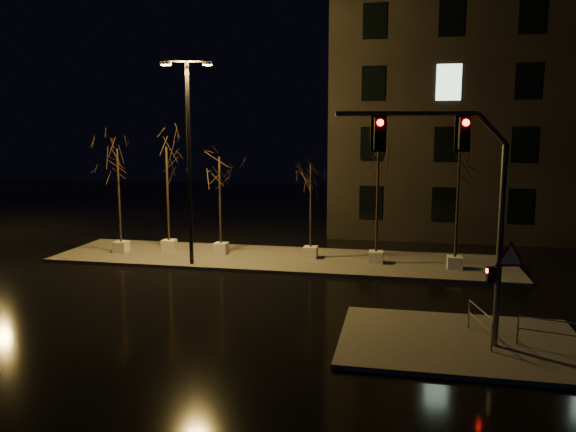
# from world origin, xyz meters

# --- Properties ---
(ground) EXTENTS (90.00, 90.00, 0.00)m
(ground) POSITION_xyz_m (0.00, 0.00, 0.00)
(ground) COLOR black
(ground) RESTS_ON ground
(median) EXTENTS (22.00, 5.00, 0.15)m
(median) POSITION_xyz_m (0.00, 6.00, 0.07)
(median) COLOR #484541
(median) RESTS_ON ground
(sidewalk_corner) EXTENTS (7.00, 5.00, 0.15)m
(sidewalk_corner) POSITION_xyz_m (7.50, -3.50, 0.07)
(sidewalk_corner) COLOR #484541
(sidewalk_corner) RESTS_ON ground
(building) EXTENTS (25.00, 12.00, 15.00)m
(building) POSITION_xyz_m (14.00, 18.00, 7.50)
(building) COLOR black
(building) RESTS_ON ground
(tree_0) EXTENTS (1.80, 1.80, 5.35)m
(tree_0) POSITION_xyz_m (-8.14, 5.67, 4.21)
(tree_0) COLOR beige
(tree_0) RESTS_ON median
(tree_1) EXTENTS (1.80, 1.80, 5.42)m
(tree_1) POSITION_xyz_m (-5.92, 6.55, 4.27)
(tree_1) COLOR beige
(tree_1) RESTS_ON median
(tree_2) EXTENTS (1.80, 1.80, 4.94)m
(tree_2) POSITION_xyz_m (-3.07, 6.33, 3.90)
(tree_2) COLOR beige
(tree_2) RESTS_ON median
(tree_3) EXTENTS (1.80, 1.80, 4.67)m
(tree_3) POSITION_xyz_m (1.46, 6.29, 3.69)
(tree_3) COLOR beige
(tree_3) RESTS_ON median
(tree_4) EXTENTS (1.80, 1.80, 6.09)m
(tree_4) POSITION_xyz_m (4.61, 5.85, 4.77)
(tree_4) COLOR beige
(tree_4) RESTS_ON median
(tree_5) EXTENTS (1.80, 1.80, 6.41)m
(tree_5) POSITION_xyz_m (8.10, 5.42, 5.01)
(tree_5) COLOR beige
(tree_5) RESTS_ON median
(traffic_signal_mast) EXTENTS (5.32, 1.08, 6.58)m
(traffic_signal_mast) POSITION_xyz_m (7.36, -3.96, 4.48)
(traffic_signal_mast) COLOR slate
(traffic_signal_mast) RESTS_ON sidewalk_corner
(streetlight_main) EXTENTS (2.28, 0.72, 9.14)m
(streetlight_main) POSITION_xyz_m (-3.72, 4.00, 5.43)
(streetlight_main) COLOR black
(streetlight_main) RESTS_ON median
(guard_rail_a) EXTENTS (1.95, 0.55, 0.87)m
(guard_rail_a) POSITION_xyz_m (10.00, -3.78, 0.72)
(guard_rail_a) COLOR slate
(guard_rail_a) RESTS_ON sidewalk_corner
(guard_rail_b) EXTENTS (0.46, 1.88, 0.91)m
(guard_rail_b) POSITION_xyz_m (8.05, -3.31, 0.74)
(guard_rail_b) COLOR slate
(guard_rail_b) RESTS_ON sidewalk_corner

